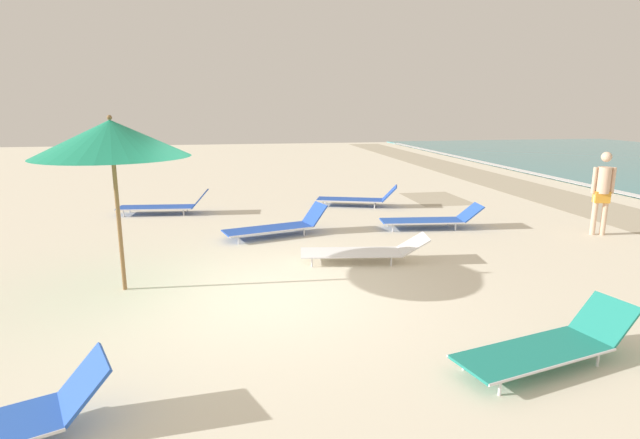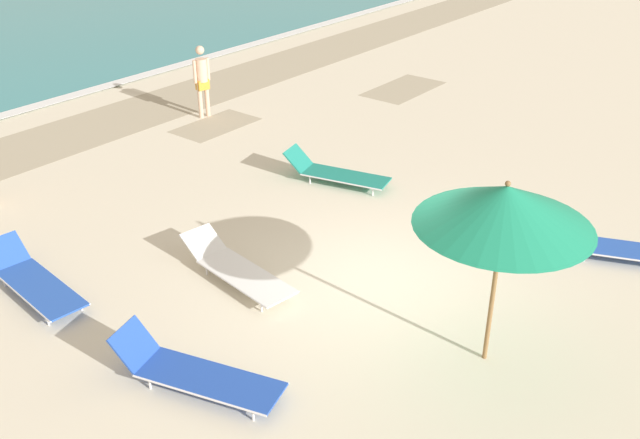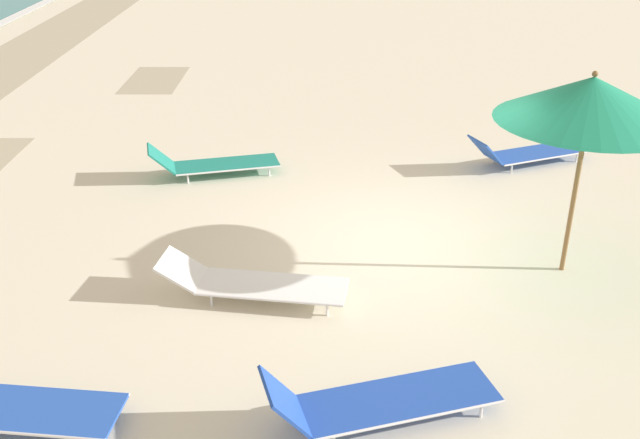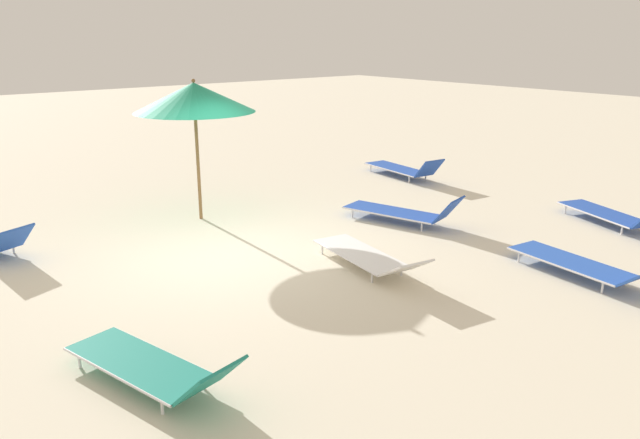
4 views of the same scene
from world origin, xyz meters
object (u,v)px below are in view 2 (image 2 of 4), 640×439
beach_umbrella (505,207)px  sun_lounger_mid_beach_pair_b (194,372)px  sun_lounger_under_umbrella (615,246)px  sun_lounger_mid_beach_pair_a (33,280)px  sun_lounger_mid_beach_solo (237,269)px  sun_lounger_near_water_left (336,173)px  beachgoer_shoreline_child (202,77)px

beach_umbrella → sun_lounger_mid_beach_pair_b: size_ratio=1.13×
sun_lounger_under_umbrella → sun_lounger_mid_beach_pair_a: size_ratio=0.96×
sun_lounger_mid_beach_solo → sun_lounger_near_water_left: bearing=22.8°
sun_lounger_near_water_left → sun_lounger_mid_beach_solo: size_ratio=0.96×
sun_lounger_mid_beach_pair_b → sun_lounger_mid_beach_pair_a: bearing=74.9°
sun_lounger_mid_beach_solo → beachgoer_shoreline_child: (4.87, 5.86, 0.80)m
sun_lounger_mid_beach_pair_a → beachgoer_shoreline_child: size_ratio=1.29×
sun_lounger_mid_beach_pair_a → sun_lounger_mid_beach_pair_b: sun_lounger_mid_beach_pair_b is taller
sun_lounger_near_water_left → sun_lounger_under_umbrella: bearing=-98.2°
beach_umbrella → sun_lounger_under_umbrella: size_ratio=1.17×
sun_lounger_mid_beach_solo → sun_lounger_under_umbrella: bearing=-36.9°
sun_lounger_under_umbrella → beachgoer_shoreline_child: bearing=64.9°
sun_lounger_mid_beach_pair_a → sun_lounger_mid_beach_pair_b: (0.05, -3.46, 0.01)m
sun_lounger_near_water_left → sun_lounger_mid_beach_solo: 3.93m
beach_umbrella → sun_lounger_under_umbrella: bearing=-7.2°
sun_lounger_mid_beach_pair_a → beachgoer_shoreline_child: bearing=34.1°
sun_lounger_under_umbrella → sun_lounger_mid_beach_solo: sun_lounger_under_umbrella is taller
beachgoer_shoreline_child → beach_umbrella: bearing=77.8°
sun_lounger_mid_beach_solo → sun_lounger_mid_beach_pair_b: 2.46m
sun_lounger_under_umbrella → sun_lounger_mid_beach_pair_b: 7.07m
beach_umbrella → sun_lounger_mid_beach_solo: bearing=99.7°
beach_umbrella → sun_lounger_mid_beach_solo: beach_umbrella is taller
sun_lounger_near_water_left → beachgoer_shoreline_child: bearing=64.2°
sun_lounger_mid_beach_solo → sun_lounger_mid_beach_pair_b: size_ratio=1.01×
sun_lounger_mid_beach_pair_a → beach_umbrella: bearing=-58.9°
beach_umbrella → sun_lounger_mid_beach_pair_a: size_ratio=1.12×
sun_lounger_under_umbrella → sun_lounger_mid_beach_solo: bearing=112.9°
beachgoer_shoreline_child → sun_lounger_under_umbrella: bearing=97.9°
sun_lounger_under_umbrella → beach_umbrella: bearing=150.9°
beachgoer_shoreline_child → sun_lounger_mid_beach_solo: bearing=61.4°
sun_lounger_mid_beach_pair_b → beachgoer_shoreline_child: bearing=29.9°
sun_lounger_mid_beach_pair_a → beachgoer_shoreline_child: (7.01, 3.70, 0.79)m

